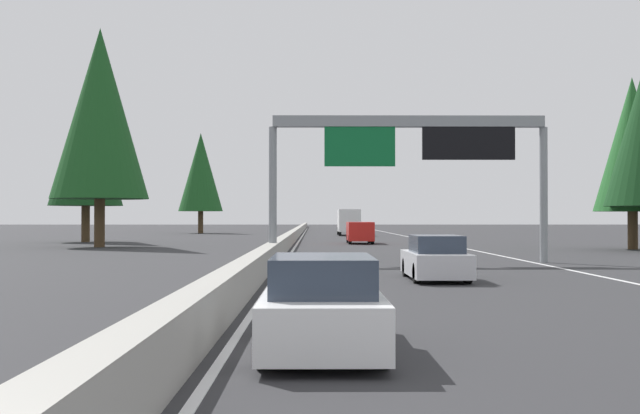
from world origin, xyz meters
TOP-DOWN VIEW (x-y plane):
  - ground_plane at (60.00, 0.00)m, footprint 320.00×320.00m
  - median_barrier at (80.00, 0.30)m, footprint 180.00×0.56m
  - shoulder_stripe_right at (70.00, -11.52)m, footprint 160.00×0.16m
  - shoulder_stripe_median at (70.00, -0.25)m, footprint 160.00×0.16m
  - sign_gantry_overhead at (32.89, -6.03)m, footprint 0.50×12.68m
  - sedan_far_right at (9.76, -1.71)m, footprint 4.40×1.80m
  - sedan_near_right at (23.29, -5.57)m, footprint 4.40×1.80m
  - minivan_near_center at (58.50, -5.17)m, footprint 5.00×1.95m
  - box_truck_mid_center at (86.32, -5.50)m, footprint 8.50×2.40m
  - conifer_right_mid at (47.46, -22.09)m, footprint 4.89×4.89m
  - conifer_left_near at (51.30, 13.25)m, footprint 6.68×6.68m
  - conifer_left_mid at (62.39, 17.48)m, footprint 6.07×6.07m
  - conifer_left_far at (97.89, 13.13)m, footprint 5.72×5.72m

SIDE VIEW (x-z plane):
  - ground_plane at x=60.00m, z-range 0.00..0.00m
  - shoulder_stripe_right at x=70.00m, z-range 0.00..0.01m
  - shoulder_stripe_median at x=70.00m, z-range 0.00..0.01m
  - median_barrier at x=80.00m, z-range 0.00..0.90m
  - sedan_far_right at x=9.76m, z-range -0.05..1.42m
  - sedan_near_right at x=23.29m, z-range -0.05..1.42m
  - minivan_near_center at x=58.50m, z-range 0.11..1.80m
  - box_truck_mid_center at x=86.32m, z-range 0.14..3.09m
  - sign_gantry_overhead at x=32.89m, z-range 1.97..8.63m
  - conifer_right_mid at x=47.46m, z-range 1.20..12.31m
  - conifer_left_far at x=97.89m, z-range 1.41..14.41m
  - conifer_left_mid at x=62.39m, z-range 1.49..15.28m
  - conifer_left_near at x=51.30m, z-range 1.65..16.83m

